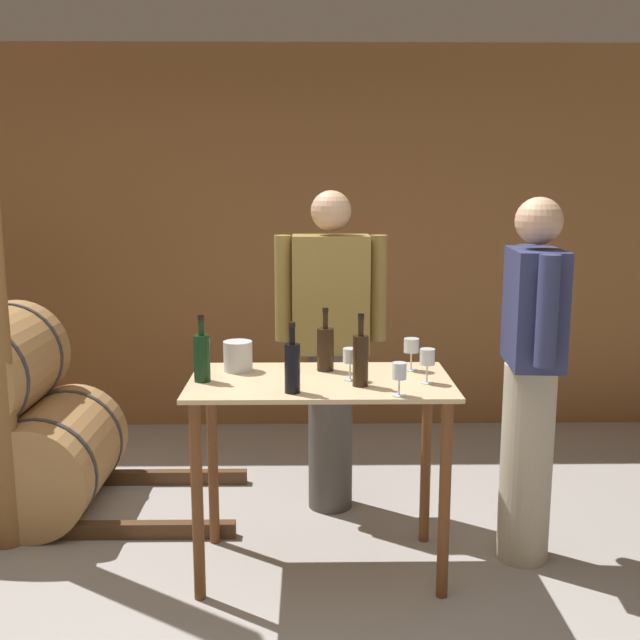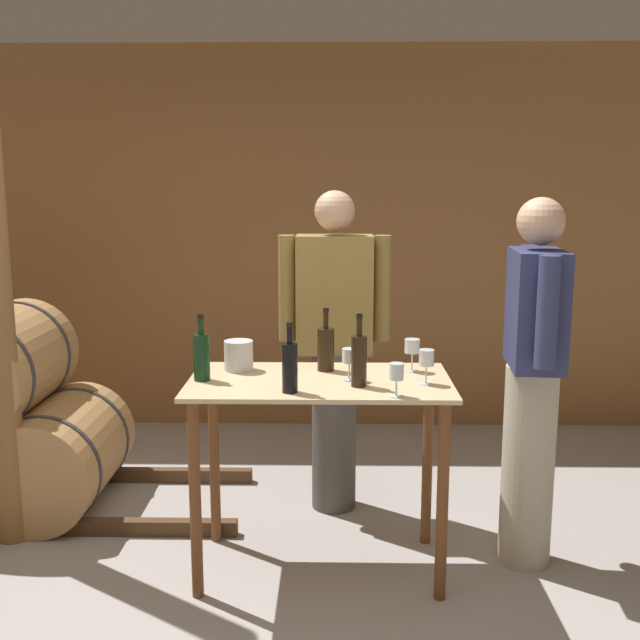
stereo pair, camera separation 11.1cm
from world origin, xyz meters
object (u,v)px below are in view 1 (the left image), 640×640
(wine_bottle_right, at_px, (361,358))
(wine_glass_near_right, at_px, (411,347))
(ice_bucket, at_px, (238,356))
(wine_bottle_far_left, at_px, (202,356))
(person_visitor_with_scarf, at_px, (331,344))
(wine_bottle_left, at_px, (293,366))
(wine_glass_near_left, at_px, (350,357))
(wine_glass_far_side, at_px, (427,358))
(wine_bottle_center, at_px, (325,348))
(wine_glass_near_center, at_px, (399,372))
(person_host, at_px, (531,374))

(wine_bottle_right, relative_size, wine_glass_near_right, 2.07)
(ice_bucket, bearing_deg, wine_bottle_right, -25.88)
(wine_bottle_far_left, bearing_deg, ice_bucket, 52.50)
(person_visitor_with_scarf, bearing_deg, wine_bottle_right, -82.36)
(wine_bottle_far_left, height_order, wine_bottle_left, wine_bottle_left)
(wine_glass_near_left, relative_size, ice_bucket, 1.02)
(wine_bottle_left, distance_m, wine_glass_far_side, 0.60)
(wine_bottle_left, distance_m, person_visitor_with_scarf, 0.91)
(wine_bottle_center, xyz_separation_m, wine_bottle_right, (0.14, -0.27, 0.01))
(wine_glass_near_right, distance_m, ice_bucket, 0.80)
(wine_bottle_right, bearing_deg, wine_bottle_far_left, 173.02)
(wine_bottle_center, bearing_deg, wine_bottle_right, -61.74)
(wine_bottle_left, xyz_separation_m, wine_bottle_center, (0.14, 0.37, -0.01))
(wine_glass_near_center, xyz_separation_m, wine_glass_far_side, (0.14, 0.19, 0.01))
(wine_bottle_center, distance_m, wine_bottle_right, 0.31)
(ice_bucket, bearing_deg, wine_bottle_center, 0.39)
(wine_glass_near_center, height_order, wine_glass_near_right, wine_glass_near_right)
(wine_bottle_far_left, bearing_deg, wine_bottle_center, 18.76)
(wine_bottle_left, xyz_separation_m, person_visitor_with_scarf, (0.18, 0.88, -0.10))
(wine_bottle_far_left, distance_m, ice_bucket, 0.23)
(wine_bottle_far_left, distance_m, wine_glass_near_center, 0.87)
(wine_glass_far_side, bearing_deg, wine_bottle_center, 152.36)
(person_host, bearing_deg, wine_glass_far_side, -163.32)
(wine_bottle_left, distance_m, wine_glass_near_center, 0.44)
(wine_bottle_center, height_order, wine_glass_near_right, wine_bottle_center)
(wine_bottle_center, relative_size, wine_glass_near_right, 1.95)
(wine_bottle_right, relative_size, person_visitor_with_scarf, 0.18)
(wine_glass_near_left, height_order, person_visitor_with_scarf, person_visitor_with_scarf)
(wine_glass_near_left, bearing_deg, wine_bottle_center, 121.82)
(wine_bottle_far_left, relative_size, person_visitor_with_scarf, 0.17)
(wine_glass_near_left, xyz_separation_m, wine_glass_near_center, (0.19, -0.25, -0.01))
(wine_glass_near_center, relative_size, wine_glass_near_right, 0.92)
(wine_glass_near_left, relative_size, person_visitor_with_scarf, 0.08)
(wine_bottle_right, distance_m, wine_glass_far_side, 0.30)
(person_host, bearing_deg, wine_glass_near_left, -173.70)
(wine_bottle_center, xyz_separation_m, wine_glass_near_left, (0.11, -0.17, -0.00))
(wine_bottle_right, relative_size, person_host, 0.18)
(wine_bottle_far_left, xyz_separation_m, wine_bottle_left, (0.40, -0.18, 0.00))
(wine_bottle_right, bearing_deg, wine_glass_near_left, 111.49)
(wine_glass_near_left, height_order, ice_bucket, wine_glass_near_left)
(wine_glass_near_center, height_order, person_host, person_host)
(wine_bottle_center, relative_size, person_visitor_with_scarf, 0.17)
(wine_bottle_right, height_order, wine_glass_far_side, wine_bottle_right)
(wine_bottle_left, relative_size, wine_glass_near_center, 2.14)
(wine_glass_near_right, height_order, person_visitor_with_scarf, person_visitor_with_scarf)
(wine_glass_near_center, xyz_separation_m, person_host, (0.65, 0.34, -0.10))
(wine_bottle_center, height_order, wine_glass_near_left, wine_bottle_center)
(wine_glass_near_left, xyz_separation_m, person_host, (0.83, 0.09, -0.11))
(wine_bottle_center, distance_m, wine_glass_near_left, 0.20)
(wine_bottle_far_left, relative_size, wine_glass_near_left, 2.05)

